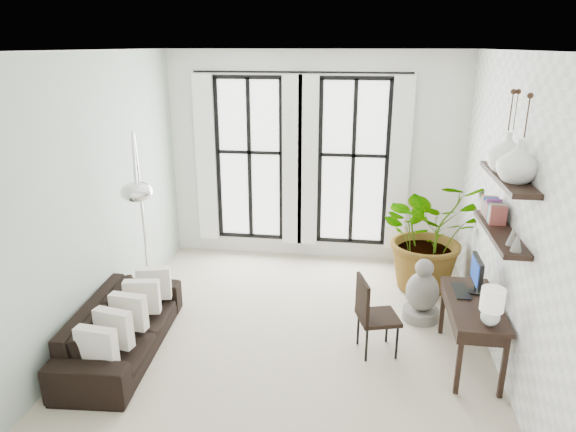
% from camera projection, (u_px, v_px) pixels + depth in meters
% --- Properties ---
extents(floor, '(5.00, 5.00, 0.00)m').
position_uv_depth(floor, '(291.00, 337.00, 6.01)').
color(floor, '#BFB098').
rests_on(floor, ground).
extents(ceiling, '(5.00, 5.00, 0.00)m').
position_uv_depth(ceiling, '(291.00, 50.00, 5.00)').
color(ceiling, white).
rests_on(ceiling, wall_back).
extents(wall_left, '(0.00, 5.00, 5.00)m').
position_uv_depth(wall_left, '(95.00, 198.00, 5.81)').
color(wall_left, '#A9BDAD').
rests_on(wall_left, floor).
extents(wall_right, '(0.00, 5.00, 5.00)m').
position_uv_depth(wall_right, '(511.00, 217.00, 5.19)').
color(wall_right, white).
rests_on(wall_right, floor).
extents(wall_back, '(4.50, 0.00, 4.50)m').
position_uv_depth(wall_back, '(314.00, 158.00, 7.85)').
color(wall_back, white).
rests_on(wall_back, floor).
extents(windows, '(3.26, 0.13, 2.65)m').
position_uv_depth(windows, '(300.00, 162.00, 7.82)').
color(windows, white).
rests_on(windows, wall_back).
extents(wall_shelves, '(0.25, 1.30, 0.60)m').
position_uv_depth(wall_shelves, '(502.00, 209.00, 5.00)').
color(wall_shelves, black).
rests_on(wall_shelves, wall_right).
extents(sofa, '(0.94, 2.08, 0.59)m').
position_uv_depth(sofa, '(122.00, 327.00, 5.65)').
color(sofa, black).
rests_on(sofa, floor).
extents(throw_pillows, '(0.40, 1.52, 0.40)m').
position_uv_depth(throw_pillows, '(129.00, 312.00, 5.57)').
color(throw_pillows, beige).
rests_on(throw_pillows, sofa).
extents(plant, '(1.76, 1.64, 1.61)m').
position_uv_depth(plant, '(430.00, 233.00, 7.01)').
color(plant, '#2D7228').
rests_on(plant, floor).
extents(desk, '(0.52, 1.22, 1.11)m').
position_uv_depth(desk, '(475.00, 308.00, 5.26)').
color(desk, black).
rests_on(desk, floor).
extents(desk_chair, '(0.52, 0.52, 0.89)m').
position_uv_depth(desk_chair, '(371.00, 311.00, 5.56)').
color(desk_chair, black).
rests_on(desk_chair, floor).
extents(arc_lamp, '(0.74, 1.29, 2.39)m').
position_uv_depth(arc_lamp, '(138.00, 180.00, 5.63)').
color(arc_lamp, silver).
rests_on(arc_lamp, floor).
extents(buddha, '(0.45, 0.45, 0.80)m').
position_uv_depth(buddha, '(422.00, 294.00, 6.30)').
color(buddha, gray).
rests_on(buddha, floor).
extents(vase_a, '(0.37, 0.37, 0.38)m').
position_uv_depth(vase_a, '(518.00, 161.00, 4.56)').
color(vase_a, white).
rests_on(vase_a, shelf_upper).
extents(vase_b, '(0.37, 0.37, 0.38)m').
position_uv_depth(vase_b, '(507.00, 153.00, 4.93)').
color(vase_b, white).
rests_on(vase_b, shelf_upper).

